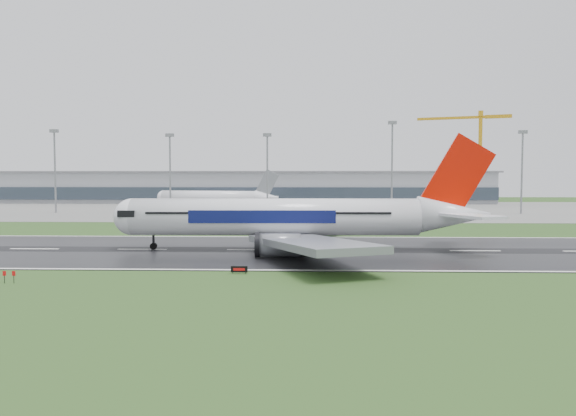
{
  "coord_description": "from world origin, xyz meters",
  "views": [
    {
      "loc": [
        29.9,
        -101.05,
        13.47
      ],
      "look_at": [
        26.15,
        12.0,
        7.0
      ],
      "focal_mm": 35.18,
      "sensor_mm": 36.0,
      "label": 1
    }
  ],
  "objects": [
    {
      "name": "main_airliner",
      "position": [
        29.0,
        0.66,
        10.13
      ],
      "size": [
        69.38,
        66.22,
        20.06
      ],
      "primitive_type": null,
      "rotation": [
        0.0,
        0.0,
        0.02
      ],
      "color": "white",
      "rests_on": "runway"
    },
    {
      "name": "runway",
      "position": [
        0.0,
        0.0,
        0.05
      ],
      "size": [
        400.0,
        45.0,
        0.1
      ],
      "primitive_type": "cube",
      "color": "black",
      "rests_on": "ground"
    },
    {
      "name": "parked_airliner",
      "position": [
        -6.73,
        120.61,
        7.76
      ],
      "size": [
        62.96,
        60.37,
        15.36
      ],
      "primitive_type": null,
      "rotation": [
        0.0,
        0.0,
        -0.25
      ],
      "color": "white",
      "rests_on": "apron"
    },
    {
      "name": "floodmast_5",
      "position": [
        105.55,
        100.0,
        14.11
      ],
      "size": [
        0.64,
        0.64,
        28.21
      ],
      "primitive_type": "cylinder",
      "color": "gray",
      "rests_on": "ground"
    },
    {
      "name": "tower_crane",
      "position": [
        121.18,
        200.0,
        23.62
      ],
      "size": [
        46.36,
        18.09,
        47.23
      ],
      "primitive_type": null,
      "rotation": [
        0.0,
        0.0,
        -0.33
      ],
      "color": "#C98D14",
      "rests_on": "ground"
    },
    {
      "name": "floodmast_3",
      "position": [
        15.83,
        100.0,
        13.7
      ],
      "size": [
        0.64,
        0.64,
        27.4
      ],
      "primitive_type": "cylinder",
      "color": "gray",
      "rests_on": "ground"
    },
    {
      "name": "terminal",
      "position": [
        0.0,
        185.0,
        7.5
      ],
      "size": [
        240.0,
        36.0,
        15.0
      ],
      "primitive_type": "cube",
      "color": "#8F9299",
      "rests_on": "ground"
    },
    {
      "name": "floodmast_4",
      "position": [
        60.07,
        100.0,
        15.8
      ],
      "size": [
        0.64,
        0.64,
        31.6
      ],
      "primitive_type": "cylinder",
      "color": "gray",
      "rests_on": "ground"
    },
    {
      "name": "ground",
      "position": [
        0.0,
        0.0,
        0.0
      ],
      "size": [
        520.0,
        520.0,
        0.0
      ],
      "primitive_type": "plane",
      "color": "#244419",
      "rests_on": "ground"
    },
    {
      "name": "floodmast_1",
      "position": [
        -61.05,
        100.0,
        14.5
      ],
      "size": [
        0.64,
        0.64,
        29.01
      ],
      "primitive_type": "cylinder",
      "color": "gray",
      "rests_on": "ground"
    },
    {
      "name": "floodmast_2",
      "position": [
        -19.12,
        100.0,
        13.7
      ],
      "size": [
        0.64,
        0.64,
        27.39
      ],
      "primitive_type": "cylinder",
      "color": "gray",
      "rests_on": "ground"
    },
    {
      "name": "apron",
      "position": [
        0.0,
        125.0,
        0.04
      ],
      "size": [
        400.0,
        130.0,
        0.08
      ],
      "primitive_type": "cube",
      "color": "slate",
      "rests_on": "ground"
    },
    {
      "name": "runway_sign",
      "position": [
        20.61,
        -24.24,
        0.52
      ],
      "size": [
        2.28,
        0.87,
        1.04
      ],
      "primitive_type": null,
      "rotation": [
        0.0,
        0.0,
        0.27
      ],
      "color": "black",
      "rests_on": "ground"
    }
  ]
}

